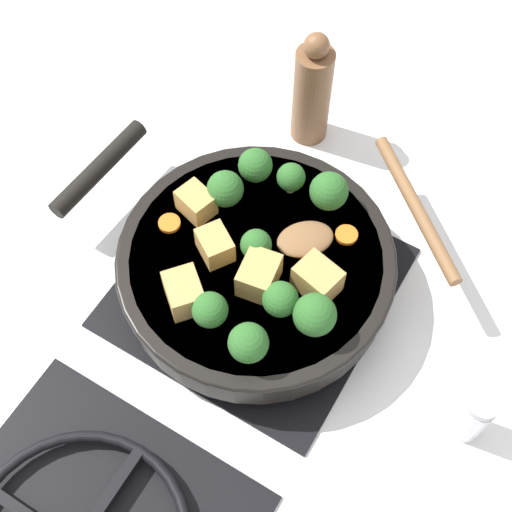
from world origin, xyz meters
name	(u,v)px	position (x,y,z in m)	size (l,w,h in m)	color
ground_plane	(256,288)	(0.00, 0.00, 0.00)	(2.40, 2.40, 0.00)	white
front_burner_grate	(256,283)	(0.00, 0.00, 0.01)	(0.31, 0.31, 0.03)	black
skillet_pan	(254,265)	(0.00, 0.00, 0.06)	(0.42, 0.33, 0.05)	black
wooden_spoon	(367,222)	(-0.09, -0.10, 0.09)	(0.22, 0.22, 0.02)	brown
tofu_cube_center_large	(196,203)	(0.09, -0.02, 0.10)	(0.04, 0.03, 0.03)	tan
tofu_cube_near_handle	(259,275)	(-0.02, 0.03, 0.10)	(0.05, 0.04, 0.04)	tan
tofu_cube_east_chunk	(215,245)	(0.04, 0.02, 0.10)	(0.04, 0.03, 0.03)	tan
tofu_cube_west_chunk	(184,293)	(0.04, 0.09, 0.10)	(0.05, 0.04, 0.04)	tan
tofu_cube_back_piece	(319,277)	(-0.08, 0.00, 0.10)	(0.05, 0.04, 0.04)	tan
broccoli_floret_near_spoon	(256,247)	(0.00, 0.00, 0.10)	(0.04, 0.04, 0.04)	#709956
broccoli_floret_center_top	(329,191)	(-0.04, -0.11, 0.11)	(0.05, 0.05, 0.05)	#709956
broccoli_floret_east_rim	(291,177)	(0.01, -0.10, 0.10)	(0.03, 0.03, 0.04)	#709956
broccoli_floret_west_rim	(248,343)	(-0.06, 0.11, 0.11)	(0.04, 0.04, 0.05)	#709956
broccoli_floret_north_edge	(225,189)	(0.07, -0.05, 0.11)	(0.04, 0.04, 0.05)	#709956
broccoli_floret_south_cluster	(255,166)	(0.06, -0.09, 0.11)	(0.04, 0.04, 0.05)	#709956
broccoli_floret_mid_floret	(315,315)	(-0.10, 0.04, 0.11)	(0.05, 0.05, 0.05)	#709956
broccoli_floret_small_inner	(210,310)	(0.00, 0.10, 0.11)	(0.04, 0.04, 0.05)	#709956
broccoli_floret_tall_stem	(280,299)	(-0.06, 0.05, 0.11)	(0.04, 0.04, 0.05)	#709956
carrot_slice_orange_thin	(169,223)	(0.11, 0.02, 0.08)	(0.03, 0.03, 0.01)	orange
carrot_slice_near_center	(346,235)	(-0.08, -0.08, 0.08)	(0.03, 0.03, 0.01)	orange
pepper_mill	(312,92)	(0.06, -0.25, 0.08)	(0.05, 0.05, 0.18)	brown
salt_shaker	(473,416)	(-0.29, 0.03, 0.04)	(0.04, 0.04, 0.09)	white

